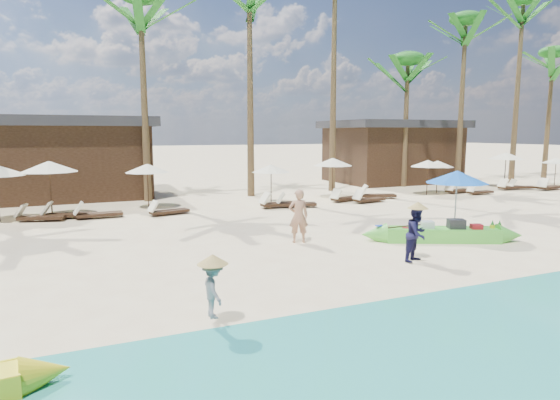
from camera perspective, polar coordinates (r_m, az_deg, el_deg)
name	(u,v)px	position (r m, az deg, el deg)	size (l,w,h in m)	color
ground	(351,266)	(12.55, 8.62, -7.92)	(240.00, 240.00, 0.00)	#FBECBA
wet_sand_strip	(510,344)	(8.94, 26.23, -15.46)	(240.00, 4.50, 0.01)	tan
green_canoe	(442,234)	(15.91, 19.10, -3.93)	(5.35, 2.72, 0.73)	#56D440
tourist	(299,216)	(14.79, 2.27, -1.97)	(0.62, 0.41, 1.71)	tan
vendor_green	(417,234)	(13.18, 16.34, -3.99)	(0.74, 0.57, 1.52)	#18163E
vendor_yellow	(213,289)	(8.56, -8.15, -10.72)	(0.67, 0.39, 1.04)	gray
blue_umbrella	(457,177)	(16.78, 20.78, 2.65)	(2.05, 2.05, 2.21)	#99999E
lounger_3_right	(38,216)	(20.75, -27.41, -1.77)	(1.88, 1.02, 0.61)	#3C2718
resort_parasol_4	(49,166)	(21.41, -26.34, 3.68)	(2.26, 2.26, 2.32)	#3C2718
lounger_4_left	(64,214)	(20.91, -24.83, -1.53)	(1.92, 0.93, 0.62)	#3C2718
lounger_4_right	(96,213)	(20.48, -21.53, -1.52)	(1.91, 0.68, 0.64)	#3C2718
resort_parasol_5	(147,168)	(22.24, -15.88, 3.75)	(2.01, 2.01, 2.07)	#3C2718
lounger_5_left	(167,211)	(20.41, -13.64, -1.26)	(1.80, 0.90, 0.58)	#3C2718
resort_parasol_6	(271,168)	(22.75, -1.10, 3.87)	(1.88, 1.88, 1.94)	#3C2718
lounger_6_left	(278,203)	(21.78, -0.19, -0.35)	(2.03, 0.69, 0.68)	#3C2718
lounger_6_right	(294,203)	(21.86, 1.75, -0.37)	(1.94, 1.05, 0.63)	#3C2718
resort_parasol_7	(333,162)	(24.93, 6.45, 4.64)	(2.09, 2.09, 2.15)	#3C2718
lounger_7_left	(344,198)	(23.97, 7.83, 0.29)	(1.85, 1.00, 0.60)	#3C2718
lounger_7_right	(368,199)	(23.75, 10.64, 0.16)	(1.84, 0.80, 0.60)	#3C2718
resort_parasol_8	(428,163)	(27.39, 17.59, 4.27)	(1.91, 1.91, 1.96)	#3C2718
lounger_8_left	(375,194)	(25.33, 11.56, 0.67)	(2.03, 1.18, 0.66)	#3C2718
resort_parasol_9	(438,164)	(28.27, 18.68, 4.20)	(1.84, 1.84, 1.89)	#3C2718
lounger_9_left	(457,190)	(28.85, 20.76, 1.17)	(1.87, 0.87, 0.61)	#3C2718
lounger_9_right	(479,191)	(28.73, 23.08, 0.98)	(1.64, 0.53, 0.55)	#3C2718
resort_parasol_10	(506,156)	(33.13, 25.86, 4.87)	(2.17, 2.17, 2.23)	#3C2718
lounger_10_left	(510,186)	(31.92, 26.23, 1.49)	(1.84, 0.62, 0.62)	#3C2718
lounger_10_right	(520,186)	(32.42, 27.26, 1.48)	(1.74, 0.90, 0.57)	#3C2718
resort_parasol_11	(556,161)	(36.00, 30.62, 4.16)	(1.77, 1.77, 1.83)	#3C2718
lounger_11_left	(549,186)	(32.92, 29.97, 1.45)	(2.01, 0.81, 0.67)	#3C2718
palm_3	(141,27)	(25.23, -16.56, 19.56)	(2.08, 2.08, 10.52)	brown
palm_4	(249,18)	(26.40, -3.74, 21.28)	(2.08, 2.08, 11.70)	brown
palm_5	(335,3)	(29.18, 6.69, 22.74)	(2.08, 2.08, 13.60)	brown
palm_6	(407,75)	(31.54, 15.28, 14.44)	(2.08, 2.08, 8.51)	brown
palm_7	(465,45)	(33.59, 21.58, 17.11)	(2.08, 2.08, 11.08)	brown
palm_8	(521,31)	(36.79, 27.36, 17.83)	(2.08, 2.08, 12.70)	brown
palm_9	(552,70)	(41.34, 30.26, 13.48)	(2.08, 2.08, 9.82)	brown
pavilion_west	(49,157)	(27.83, -26.35, 4.73)	(10.80, 6.60, 4.30)	#3C2718
pavilion_east	(391,151)	(34.44, 13.44, 5.86)	(8.80, 6.60, 4.30)	#3C2718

